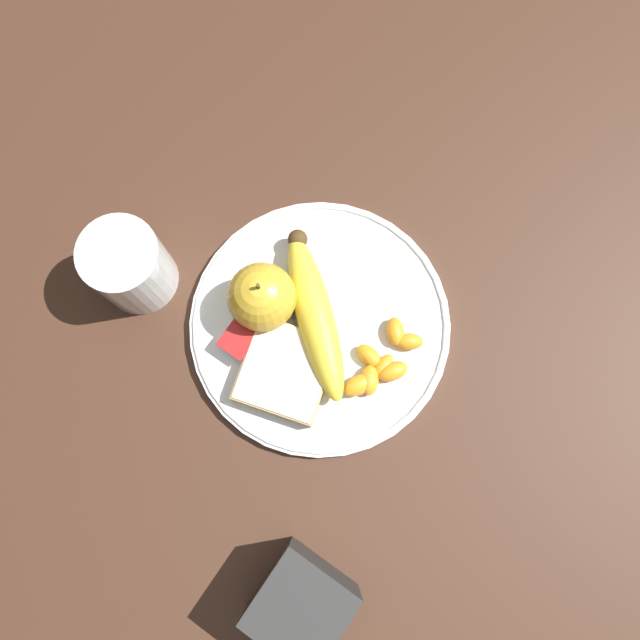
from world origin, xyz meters
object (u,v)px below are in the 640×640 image
at_px(juice_glass, 131,267).
at_px(apple, 262,297).
at_px(plate, 320,325).
at_px(banana, 317,311).
at_px(jam_packet, 241,339).
at_px(bread_slice, 285,370).
at_px(condiment_caddy, 301,604).
at_px(fork, 307,305).

bearing_deg(juice_glass, apple, 111.01).
relative_size(plate, banana, 1.72).
distance_m(banana, jam_packet, 0.09).
bearing_deg(juice_glass, bread_slice, 91.53).
bearing_deg(banana, jam_packet, -36.19).
bearing_deg(plate, banana, -124.94).
xyz_separation_m(banana, condiment_caddy, (0.25, 0.15, 0.01)).
xyz_separation_m(plate, bread_slice, (0.06, -0.00, 0.02)).
relative_size(fork, jam_packet, 4.57).
height_order(banana, jam_packet, banana).
bearing_deg(jam_packet, condiment_caddy, 49.09).
bearing_deg(apple, condiment_caddy, 42.73).
bearing_deg(juice_glass, fork, 114.40).
bearing_deg(bread_slice, jam_packet, -90.18).
distance_m(plate, juice_glass, 0.21).
bearing_deg(apple, juice_glass, -68.99).
relative_size(plate, fork, 1.55).
bearing_deg(apple, bread_slice, 52.47).
bearing_deg(bread_slice, apple, -127.53).
xyz_separation_m(apple, fork, (-0.03, 0.04, -0.03)).
xyz_separation_m(apple, bread_slice, (0.05, 0.06, -0.03)).
relative_size(bread_slice, fork, 0.63).
bearing_deg(condiment_caddy, fork, -146.09).
bearing_deg(banana, condiment_caddy, 31.75).
bearing_deg(juice_glass, plate, 109.38).
bearing_deg(apple, plate, 105.68).
distance_m(juice_glass, condiment_caddy, 0.38).
bearing_deg(apple, banana, 113.37).
distance_m(plate, jam_packet, 0.09).
distance_m(plate, banana, 0.03).
relative_size(plate, apple, 3.48).
bearing_deg(bread_slice, fork, -162.69).
height_order(banana, condiment_caddy, condiment_caddy).
distance_m(juice_glass, banana, 0.20).
bearing_deg(condiment_caddy, plate, -149.07).
bearing_deg(fork, bread_slice, 45.61).
distance_m(plate, apple, 0.08).
distance_m(bread_slice, condiment_caddy, 0.23).
relative_size(fork, condiment_caddy, 2.26).
height_order(apple, fork, apple).
bearing_deg(jam_packet, fork, 154.16).
distance_m(apple, bread_slice, 0.08).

